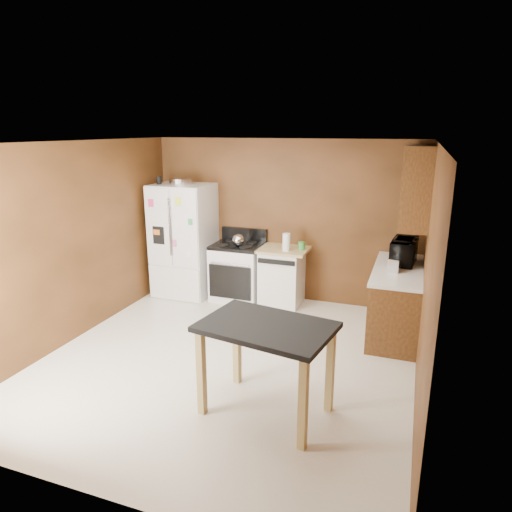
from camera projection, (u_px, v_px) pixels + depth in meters
The scene contains 18 objects.
floor at pixel (228, 360), 5.40m from camera, with size 4.50×4.50×0.00m, color silver.
ceiling at pixel (224, 143), 4.72m from camera, with size 4.50×4.50×0.00m, color white.
wall_back at pixel (283, 221), 7.10m from camera, with size 4.20×4.20×0.00m, color brown.
wall_front at pixel (92, 346), 3.02m from camera, with size 4.20×4.20×0.00m, color brown.
wall_left at pixel (73, 243), 5.74m from camera, with size 4.50×4.50×0.00m, color brown.
wall_right at pixel (427, 279), 4.38m from camera, with size 4.50×4.50×0.00m, color brown.
roasting_pan at pixel (181, 181), 7.11m from camera, with size 0.36×0.36×0.09m, color silver.
pen_cup at pixel (159, 180), 7.10m from camera, with size 0.08×0.08×0.12m, color black.
kettle at pixel (238, 240), 6.97m from camera, with size 0.19×0.19×0.19m, color silver.
paper_towel at pixel (286, 242), 6.73m from camera, with size 0.11×0.11×0.26m, color white.
green_canister at pixel (301, 246), 6.83m from camera, with size 0.10×0.10×0.11m, color green.
toaster at pixel (395, 264), 5.77m from camera, with size 0.14×0.23×0.17m, color silver.
microwave at pixel (404, 252), 6.07m from camera, with size 0.55×0.37×0.30m, color black.
refrigerator at pixel (184, 240), 7.35m from camera, with size 0.90×0.80×1.80m.
gas_range at pixel (238, 271), 7.23m from camera, with size 0.76×0.68×1.10m.
dishwasher at pixel (282, 276), 7.02m from camera, with size 0.78×0.63×0.89m.
right_cabinets at pixel (402, 267), 5.90m from camera, with size 0.63×1.58×2.45m.
island at pixel (266, 339), 4.22m from camera, with size 1.31×0.98×0.91m.
Camera 1 is at (1.96, -4.47, 2.65)m, focal length 32.00 mm.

